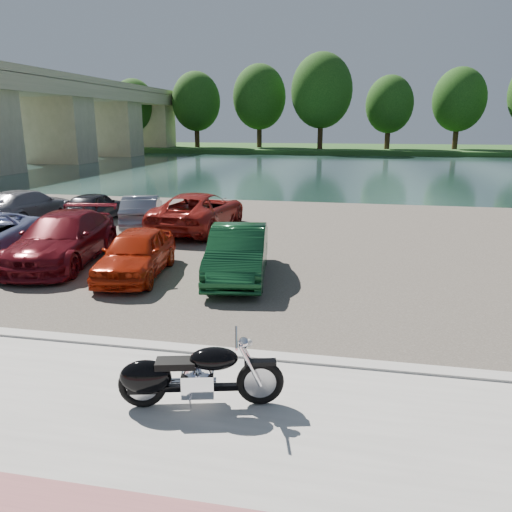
% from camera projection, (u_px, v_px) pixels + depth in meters
% --- Properties ---
extents(ground, '(200.00, 200.00, 0.00)m').
position_uv_depth(ground, '(187.00, 423.00, 6.85)').
color(ground, '#595447').
rests_on(ground, ground).
extents(promenade, '(60.00, 6.00, 0.10)m').
position_uv_depth(promenade, '(160.00, 467.00, 5.89)').
color(promenade, '#A09D97').
rests_on(promenade, ground).
extents(kerb, '(60.00, 0.30, 0.14)m').
position_uv_depth(kerb, '(224.00, 354.00, 8.72)').
color(kerb, '#A09D97').
rests_on(kerb, ground).
extents(parking_lot, '(60.00, 18.00, 0.04)m').
position_uv_depth(parking_lot, '(291.00, 242.00, 17.26)').
color(parking_lot, '#423E36').
rests_on(parking_lot, ground).
extents(river, '(120.00, 40.00, 0.00)m').
position_uv_depth(river, '(333.00, 169.00, 44.75)').
color(river, '#1A2F2D').
rests_on(river, ground).
extents(far_bank, '(120.00, 24.00, 0.60)m').
position_uv_depth(far_bank, '(343.00, 149.00, 75.00)').
color(far_bank, '#21491A').
rests_on(far_bank, ground).
extents(bridge, '(7.00, 56.00, 8.55)m').
position_uv_depth(bridge, '(52.00, 107.00, 49.60)').
color(bridge, tan).
rests_on(bridge, ground).
extents(far_trees, '(70.25, 10.68, 12.52)m').
position_uv_depth(far_trees, '(377.00, 96.00, 66.44)').
color(far_trees, '#312112').
rests_on(far_trees, far_bank).
extents(motorcycle, '(2.29, 0.92, 1.05)m').
position_uv_depth(motorcycle, '(186.00, 376.00, 6.97)').
color(motorcycle, black).
rests_on(motorcycle, promenade).
extents(car_3, '(2.71, 5.17, 1.43)m').
position_uv_depth(car_3, '(63.00, 239.00, 14.41)').
color(car_3, '#5E0D15').
rests_on(car_3, parking_lot).
extents(car_4, '(1.92, 3.84, 1.26)m').
position_uv_depth(car_4, '(136.00, 253.00, 13.16)').
color(car_4, '#AC230B').
rests_on(car_4, parking_lot).
extents(car_5, '(2.00, 4.26, 1.35)m').
position_uv_depth(car_5, '(238.00, 253.00, 13.01)').
color(car_5, '#103E1F').
rests_on(car_5, parking_lot).
extents(car_7, '(2.22, 4.79, 1.35)m').
position_uv_depth(car_7, '(26.00, 206.00, 20.30)').
color(car_7, gray).
rests_on(car_7, parking_lot).
extents(car_8, '(1.60, 3.71, 1.25)m').
position_uv_depth(car_8, '(94.00, 207.00, 20.52)').
color(car_8, black).
rests_on(car_8, parking_lot).
extents(car_9, '(2.43, 4.01, 1.25)m').
position_uv_depth(car_9, '(142.00, 211.00, 19.54)').
color(car_9, slate).
rests_on(car_9, parking_lot).
extents(car_10, '(2.69, 5.32, 1.44)m').
position_uv_depth(car_10, '(199.00, 211.00, 18.85)').
color(car_10, maroon).
rests_on(car_10, parking_lot).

